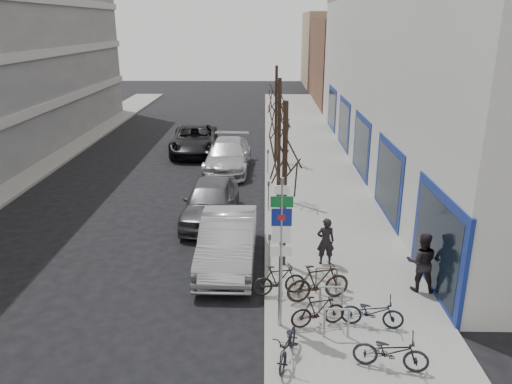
{
  "coord_description": "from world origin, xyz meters",
  "views": [
    {
      "loc": [
        1.98,
        -11.29,
        7.66
      ],
      "look_at": [
        1.68,
        5.42,
        2.0
      ],
      "focal_mm": 35.0,
      "sensor_mm": 36.0,
      "label": 1
    }
  ],
  "objects_px": {
    "parked_car_front": "(228,241)",
    "lane_car": "(194,139)",
    "bike_mid_inner": "(279,280)",
    "tree_near": "(285,147)",
    "meter_front": "(270,249)",
    "tree_mid": "(279,111)",
    "bike_mid_curb": "(373,309)",
    "pedestrian_near": "(326,241)",
    "pedestrian_far": "(422,262)",
    "highway_sign_pole": "(281,245)",
    "bike_far_inner": "(318,282)",
    "bike_near_right": "(318,310)",
    "parked_car_back": "(228,156)",
    "parked_car_mid": "(211,201)",
    "bike_far_curb": "(391,349)",
    "meter_mid": "(269,193)",
    "bike_rack": "(331,296)",
    "bike_near_left": "(288,343)",
    "tree_far": "(276,92)",
    "meter_back": "(268,159)"
  },
  "relations": [
    {
      "from": "meter_mid",
      "to": "bike_near_left",
      "type": "height_order",
      "value": "meter_mid"
    },
    {
      "from": "highway_sign_pole",
      "to": "meter_front",
      "type": "bearing_deg",
      "value": 94.75
    },
    {
      "from": "meter_front",
      "to": "bike_mid_curb",
      "type": "height_order",
      "value": "meter_front"
    },
    {
      "from": "bike_rack",
      "to": "meter_front",
      "type": "xyz_separation_m",
      "value": [
        -1.65,
        2.4,
        0.26
      ]
    },
    {
      "from": "parked_car_front",
      "to": "lane_car",
      "type": "relative_size",
      "value": 0.85
    },
    {
      "from": "highway_sign_pole",
      "to": "bike_rack",
      "type": "bearing_deg",
      "value": 23.59
    },
    {
      "from": "tree_mid",
      "to": "lane_car",
      "type": "height_order",
      "value": "tree_mid"
    },
    {
      "from": "tree_near",
      "to": "tree_far",
      "type": "bearing_deg",
      "value": 90.0
    },
    {
      "from": "bike_near_right",
      "to": "parked_car_mid",
      "type": "xyz_separation_m",
      "value": [
        -3.59,
        7.69,
        0.24
      ]
    },
    {
      "from": "pedestrian_far",
      "to": "bike_mid_curb",
      "type": "bearing_deg",
      "value": 56.33
    },
    {
      "from": "pedestrian_near",
      "to": "bike_near_left",
      "type": "bearing_deg",
      "value": 70.49
    },
    {
      "from": "meter_mid",
      "to": "parked_car_back",
      "type": "relative_size",
      "value": 0.22
    },
    {
      "from": "tree_far",
      "to": "bike_far_inner",
      "type": "distance_m",
      "value": 15.62
    },
    {
      "from": "highway_sign_pole",
      "to": "bike_mid_inner",
      "type": "distance_m",
      "value": 2.4
    },
    {
      "from": "tree_near",
      "to": "pedestrian_near",
      "type": "height_order",
      "value": "tree_near"
    },
    {
      "from": "tree_near",
      "to": "pedestrian_far",
      "type": "relative_size",
      "value": 2.99
    },
    {
      "from": "bike_far_curb",
      "to": "parked_car_front",
      "type": "bearing_deg",
      "value": 49.65
    },
    {
      "from": "tree_near",
      "to": "tree_mid",
      "type": "distance_m",
      "value": 6.5
    },
    {
      "from": "parked_car_front",
      "to": "pedestrian_near",
      "type": "xyz_separation_m",
      "value": [
        3.2,
        -0.22,
        0.12
      ]
    },
    {
      "from": "tree_far",
      "to": "bike_near_right",
      "type": "xyz_separation_m",
      "value": [
        0.79,
        -16.52,
        -3.5
      ]
    },
    {
      "from": "meter_front",
      "to": "meter_back",
      "type": "height_order",
      "value": "same"
    },
    {
      "from": "tree_mid",
      "to": "pedestrian_far",
      "type": "relative_size",
      "value": 2.99
    },
    {
      "from": "highway_sign_pole",
      "to": "bike_far_inner",
      "type": "relative_size",
      "value": 2.22
    },
    {
      "from": "pedestrian_near",
      "to": "bike_mid_curb",
      "type": "bearing_deg",
      "value": 99.28
    },
    {
      "from": "bike_far_curb",
      "to": "parked_car_mid",
      "type": "distance_m",
      "value": 10.65
    },
    {
      "from": "parked_car_back",
      "to": "lane_car",
      "type": "relative_size",
      "value": 0.96
    },
    {
      "from": "tree_near",
      "to": "meter_front",
      "type": "relative_size",
      "value": 4.33
    },
    {
      "from": "tree_far",
      "to": "bike_far_inner",
      "type": "relative_size",
      "value": 2.91
    },
    {
      "from": "meter_front",
      "to": "bike_near_left",
      "type": "xyz_separation_m",
      "value": [
        0.4,
        -4.44,
        -0.28
      ]
    },
    {
      "from": "meter_mid",
      "to": "pedestrian_far",
      "type": "height_order",
      "value": "pedestrian_far"
    },
    {
      "from": "tree_mid",
      "to": "meter_front",
      "type": "bearing_deg",
      "value": -93.68
    },
    {
      "from": "bike_near_right",
      "to": "parked_car_back",
      "type": "bearing_deg",
      "value": -2.45
    },
    {
      "from": "parked_car_back",
      "to": "lane_car",
      "type": "xyz_separation_m",
      "value": [
        -2.36,
        3.94,
        -0.0
      ]
    },
    {
      "from": "bike_rack",
      "to": "parked_car_back",
      "type": "distance_m",
      "value": 14.94
    },
    {
      "from": "bike_rack",
      "to": "lane_car",
      "type": "bearing_deg",
      "value": 108.62
    },
    {
      "from": "bike_near_right",
      "to": "bike_near_left",
      "type": "bearing_deg",
      "value": 134.4
    },
    {
      "from": "tree_mid",
      "to": "bike_far_curb",
      "type": "height_order",
      "value": "tree_mid"
    },
    {
      "from": "tree_mid",
      "to": "bike_mid_curb",
      "type": "distance_m",
      "value": 10.81
    },
    {
      "from": "pedestrian_near",
      "to": "pedestrian_far",
      "type": "relative_size",
      "value": 0.87
    },
    {
      "from": "bike_mid_inner",
      "to": "pedestrian_near",
      "type": "xyz_separation_m",
      "value": [
        1.57,
        2.02,
        0.32
      ]
    },
    {
      "from": "bike_rack",
      "to": "tree_far",
      "type": "distance_m",
      "value": 16.31
    },
    {
      "from": "bike_rack",
      "to": "bike_mid_curb",
      "type": "bearing_deg",
      "value": -31.19
    },
    {
      "from": "parked_car_front",
      "to": "pedestrian_far",
      "type": "relative_size",
      "value": 2.76
    },
    {
      "from": "parked_car_back",
      "to": "tree_mid",
      "type": "bearing_deg",
      "value": -60.97
    },
    {
      "from": "highway_sign_pole",
      "to": "parked_car_back",
      "type": "xyz_separation_m",
      "value": [
        -2.43,
        15.05,
        -1.63
      ]
    },
    {
      "from": "tree_near",
      "to": "meter_back",
      "type": "distance_m",
      "value": 10.98
    },
    {
      "from": "bike_mid_inner",
      "to": "tree_far",
      "type": "bearing_deg",
      "value": -12.9
    },
    {
      "from": "bike_mid_inner",
      "to": "parked_car_front",
      "type": "xyz_separation_m",
      "value": [
        -1.64,
        2.24,
        0.2
      ]
    },
    {
      "from": "tree_near",
      "to": "meter_mid",
      "type": "relative_size",
      "value": 4.33
    },
    {
      "from": "bike_near_left",
      "to": "tree_near",
      "type": "bearing_deg",
      "value": 104.4
    }
  ]
}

